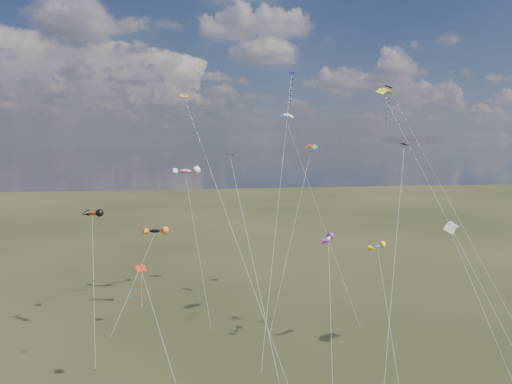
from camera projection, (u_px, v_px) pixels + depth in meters
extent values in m
cube|color=black|center=(388.00, 87.00, 66.63)|extent=(1.19, 1.25, 0.44)
cylinder|color=silver|center=(455.00, 211.00, 57.16)|extent=(7.58, 24.28, 33.16)
cube|color=#0F0F4A|center=(292.00, 73.00, 65.51)|extent=(1.03, 0.98, 0.36)
cylinder|color=silver|center=(278.00, 203.00, 57.47)|extent=(7.62, 19.29, 35.01)
cube|color=#332316|center=(261.00, 375.00, 49.42)|extent=(0.10, 0.10, 0.12)
cube|color=black|center=(230.00, 154.00, 52.85)|extent=(0.90, 0.94, 0.31)
cylinder|color=silver|center=(256.00, 275.00, 45.87)|extent=(3.54, 17.51, 23.74)
cube|color=red|center=(141.00, 268.00, 43.65)|extent=(1.14, 1.09, 0.43)
cylinder|color=silver|center=(166.00, 351.00, 40.83)|extent=(4.83, 8.02, 13.17)
cube|color=#071546|center=(404.00, 144.00, 52.98)|extent=(1.00, 1.02, 0.29)
cylinder|color=silver|center=(394.00, 267.00, 46.77)|extent=(8.39, 14.29, 24.91)
cube|color=orange|center=(184.00, 96.00, 55.05)|extent=(1.05, 0.99, 0.40)
cylinder|color=silver|center=(234.00, 234.00, 48.62)|extent=(10.17, 18.22, 30.73)
cylinder|color=silver|center=(461.00, 240.00, 44.39)|extent=(5.48, 24.64, 31.40)
cylinder|color=silver|center=(321.00, 215.00, 65.94)|extent=(7.36, 14.41, 29.32)
cube|color=#332316|center=(361.00, 330.00, 61.08)|extent=(0.10, 0.10, 0.12)
cylinder|color=silver|center=(489.00, 316.00, 45.35)|extent=(0.18, 13.39, 15.96)
cylinder|color=silver|center=(291.00, 238.00, 61.41)|extent=(8.13, 10.59, 24.58)
cube|color=#332316|center=(268.00, 343.00, 57.01)|extent=(0.10, 0.10, 0.12)
ellipsoid|color=black|center=(155.00, 231.00, 66.59)|extent=(3.30, 1.49, 1.24)
cylinder|color=silver|center=(134.00, 281.00, 62.71)|extent=(5.39, 8.53, 12.18)
cube|color=#332316|center=(110.00, 337.00, 58.81)|extent=(0.10, 0.10, 0.12)
ellipsoid|color=#C82C00|center=(92.00, 213.00, 56.97)|extent=(2.97, 2.59, 1.17)
cylinder|color=silver|center=(94.00, 287.00, 53.73)|extent=(1.44, 8.71, 16.28)
cube|color=#332316|center=(95.00, 370.00, 50.48)|extent=(0.10, 0.10, 0.12)
ellipsoid|color=white|center=(328.00, 238.00, 54.10)|extent=(2.00, 2.69, 0.92)
cylinder|color=silver|center=(331.00, 313.00, 48.90)|extent=(3.01, 11.74, 13.79)
ellipsoid|color=red|center=(185.00, 171.00, 69.48)|extent=(4.02, 1.98, 1.40)
cylinder|color=silver|center=(197.00, 246.00, 65.32)|extent=(3.20, 11.37, 20.69)
cube|color=#332316|center=(211.00, 330.00, 61.15)|extent=(0.10, 0.10, 0.12)
ellipsoid|color=blue|center=(378.00, 246.00, 53.79)|extent=(2.34, 1.92, 0.89)
cylinder|color=silver|center=(389.00, 317.00, 48.99)|extent=(1.88, 10.99, 12.91)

